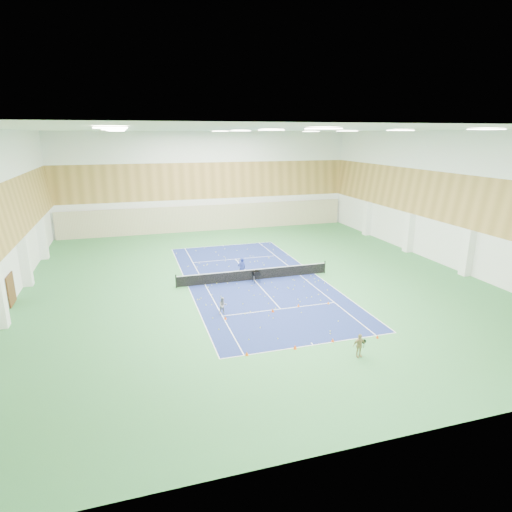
% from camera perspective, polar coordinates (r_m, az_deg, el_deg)
% --- Properties ---
extents(ground, '(40.00, 40.00, 0.00)m').
position_cam_1_polar(ground, '(35.50, -0.25, -3.22)').
color(ground, '#32763D').
rests_on(ground, ground).
extents(room_shell, '(36.00, 40.00, 12.00)m').
position_cam_1_polar(room_shell, '(34.00, -0.26, 6.37)').
color(room_shell, white).
rests_on(room_shell, ground).
extents(wood_cladding, '(36.00, 40.00, 8.00)m').
position_cam_1_polar(wood_cladding, '(33.73, -0.26, 9.72)').
color(wood_cladding, '#AB823F').
rests_on(wood_cladding, room_shell).
extents(ceiling_light_grid, '(21.40, 25.40, 0.06)m').
position_cam_1_polar(ceiling_light_grid, '(33.53, -0.27, 16.40)').
color(ceiling_light_grid, white).
rests_on(ceiling_light_grid, room_shell).
extents(court_surface, '(10.97, 23.77, 0.01)m').
position_cam_1_polar(court_surface, '(35.50, -0.25, -3.21)').
color(court_surface, navy).
rests_on(court_surface, ground).
extents(tennis_balls_scatter, '(10.57, 22.77, 0.07)m').
position_cam_1_polar(tennis_balls_scatter, '(35.49, -0.25, -3.15)').
color(tennis_balls_scatter, yellow).
rests_on(tennis_balls_scatter, ground).
extents(tennis_net, '(12.80, 0.10, 1.10)m').
position_cam_1_polar(tennis_net, '(35.32, -0.25, -2.38)').
color(tennis_net, black).
rests_on(tennis_net, ground).
extents(back_curtain, '(35.40, 0.16, 3.20)m').
position_cam_1_polar(back_curtain, '(53.71, -6.31, 5.07)').
color(back_curtain, '#C6B793').
rests_on(back_curtain, ground).
extents(door_left_b, '(0.08, 1.80, 2.20)m').
position_cam_1_polar(door_left_b, '(34.84, -29.85, -3.89)').
color(door_left_b, '#593319').
rests_on(door_left_b, ground).
extents(coach, '(0.72, 0.51, 1.85)m').
position_cam_1_polar(coach, '(35.53, -1.92, -1.64)').
color(coach, navy).
rests_on(coach, ground).
extents(child_court, '(0.59, 0.47, 1.18)m').
position_cam_1_polar(child_court, '(28.91, -4.44, -6.62)').
color(child_court, '#919299').
rests_on(child_court, ground).
extents(child_apron, '(0.80, 0.37, 1.34)m').
position_cam_1_polar(child_apron, '(24.23, 13.59, -11.51)').
color(child_apron, tan).
rests_on(child_apron, ground).
extents(ball_cart, '(0.59, 0.59, 0.98)m').
position_cam_1_polar(ball_cart, '(34.76, 0.03, -2.79)').
color(ball_cart, black).
rests_on(ball_cart, ground).
extents(cone_svc_a, '(0.20, 0.20, 0.22)m').
position_cam_1_polar(cone_svc_a, '(28.26, -4.11, -8.22)').
color(cone_svc_a, '#FF570D').
rests_on(cone_svc_a, ground).
extents(cone_svc_b, '(0.21, 0.21, 0.24)m').
position_cam_1_polar(cone_svc_b, '(29.32, 2.25, -7.24)').
color(cone_svc_b, '#D9480B').
rests_on(cone_svc_b, ground).
extents(cone_svc_c, '(0.20, 0.20, 0.21)m').
position_cam_1_polar(cone_svc_c, '(30.30, 5.68, -6.55)').
color(cone_svc_c, '#F5600C').
rests_on(cone_svc_c, ground).
extents(cone_svc_d, '(0.17, 0.17, 0.19)m').
position_cam_1_polar(cone_svc_d, '(31.05, 9.61, -6.16)').
color(cone_svc_d, '#FF650D').
rests_on(cone_svc_d, ground).
extents(cone_base_a, '(0.20, 0.20, 0.22)m').
position_cam_1_polar(cone_base_a, '(23.97, -1.23, -12.86)').
color(cone_base_a, orange).
rests_on(cone_base_a, ground).
extents(cone_base_b, '(0.21, 0.21, 0.24)m').
position_cam_1_polar(cone_base_b, '(24.70, 5.24, -11.99)').
color(cone_base_b, '#FF500D').
rests_on(cone_base_b, ground).
extents(cone_base_c, '(0.19, 0.19, 0.21)m').
position_cam_1_polar(cone_base_c, '(25.77, 10.20, -10.96)').
color(cone_base_c, '#FC4E0D').
rests_on(cone_base_c, ground).
extents(cone_base_d, '(0.19, 0.19, 0.20)m').
position_cam_1_polar(cone_base_d, '(26.77, 15.89, -10.29)').
color(cone_base_d, '#D73E0B').
rests_on(cone_base_d, ground).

